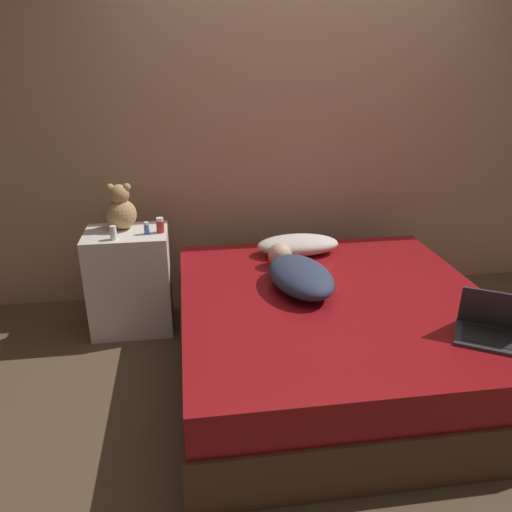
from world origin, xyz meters
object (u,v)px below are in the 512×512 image
at_px(bottle_white, 113,233).
at_px(laptop, 495,328).
at_px(teddy_bear, 121,209).
at_px(bottle_blue, 147,228).
at_px(bottle_red, 160,225).
at_px(person_lying, 299,274).
at_px(pillow, 298,245).

bearing_deg(bottle_white, laptop, -30.34).
xyz_separation_m(teddy_bear, bottle_blue, (0.16, -0.13, -0.09)).
bearing_deg(bottle_red, bottle_blue, -168.97).
bearing_deg(person_lying, teddy_bear, 140.72).
distance_m(bottle_red, bottle_blue, 0.09).
xyz_separation_m(laptop, bottle_blue, (-1.69, 1.18, 0.19)).
bearing_deg(person_lying, bottle_white, 150.29).
relative_size(bottle_red, bottle_blue, 1.23).
height_order(laptop, bottle_blue, bottle_blue).
bearing_deg(bottle_blue, teddy_bear, 141.57).
height_order(laptop, teddy_bear, teddy_bear).
bearing_deg(pillow, bottle_red, 179.98).
relative_size(laptop, bottle_blue, 5.25).
relative_size(teddy_bear, bottle_red, 3.06).
xyz_separation_m(pillow, teddy_bear, (-1.16, 0.11, 0.27)).
relative_size(laptop, bottle_red, 4.27).
distance_m(person_lying, bottle_red, 0.96).
relative_size(pillow, bottle_blue, 6.93).
bearing_deg(bottle_blue, pillow, 0.94).
distance_m(pillow, bottle_red, 0.93).
relative_size(pillow, laptop, 1.32).
relative_size(laptop, teddy_bear, 1.39).
distance_m(laptop, teddy_bear, 2.29).
bearing_deg(person_lying, bottle_red, 139.00).
xyz_separation_m(laptop, teddy_bear, (-1.85, 1.31, 0.28)).
bearing_deg(bottle_red, pillow, -0.02).
bearing_deg(bottle_red, teddy_bear, 155.59).
distance_m(laptop, bottle_white, 2.20).
distance_m(bottle_red, bottle_white, 0.30).
bearing_deg(laptop, bottle_blue, 176.42).
height_order(bottle_red, bottle_white, bottle_red).
height_order(bottle_red, bottle_blue, bottle_red).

